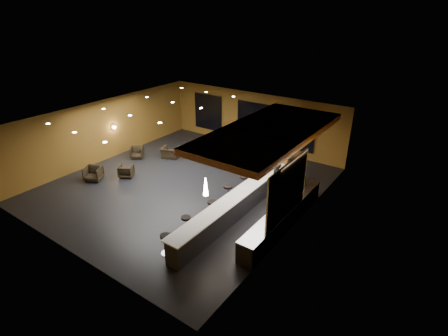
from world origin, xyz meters
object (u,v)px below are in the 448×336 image
Objects in this scene: column at (285,147)px; armchair_b at (126,171)px; staff_b at (291,174)px; staff_a at (277,179)px; armchair_d at (170,152)px; pendant_1 at (243,163)px; armchair_c at (137,152)px; bar_stool_1 at (186,223)px; bar_stool_3 at (228,192)px; armchair_a at (93,173)px; pendant_2 at (271,145)px; pendant_0 at (206,187)px; bar_stool_4 at (244,182)px; bar_stool_2 at (212,207)px; staff_c at (300,182)px; bar_stool_0 at (166,242)px; bar_stool_5 at (259,173)px; bar_counter at (235,207)px; prep_counter at (283,218)px.

armchair_b is (-6.87, -4.69, -1.42)m from column.
staff_b is (0.81, -0.93, -0.96)m from column.
armchair_d is (-7.25, 0.38, -0.50)m from staff_a.
column is 4.14m from pendant_1.
armchair_c is (-1.45, 2.06, 0.01)m from armchair_b.
bar_stool_3 reaches higher than bar_stool_1.
pendant_1 is 8.39m from armchair_a.
pendant_2 is 7.02m from armchair_d.
bar_stool_4 is at bearing 102.78° from pendant_0.
armchair_b is (-7.69, -3.76, -0.46)m from staff_b.
column is 5.00× the size of pendant_1.
staff_a is 3.67m from bar_stool_2.
bar_stool_1 is at bearing 128.47° from armchair_b.
staff_c is 5.72m from bar_stool_1.
bar_stool_2 is (5.97, -3.80, 0.20)m from armchair_d.
pendant_2 is 0.70× the size of armchair_d.
staff_a is 2.01× the size of bar_stool_0.
column reaches higher than bar_stool_0.
column is 1.89m from bar_stool_5.
armchair_b is at bearing 174.68° from bar_stool_2.
staff_b is at bearing 58.32° from bar_stool_3.
bar_stool_5 is at bearing 162.02° from staff_a.
bar_stool_0 is (-0.70, -6.51, -1.82)m from pendant_2.
staff_a is at bearing 79.18° from bar_counter.
staff_b is at bearing 0.65° from armchair_a.
staff_a is at bearing -32.59° from armchair_c.
bar_stool_0 is at bearing 110.11° from armchair_d.
bar_stool_5 reaches higher than armchair_d.
bar_stool_2 is (-0.75, -5.26, -1.22)m from column.
armchair_c is at bearing -172.99° from pendant_2.
staff_a is 1.92× the size of bar_stool_3.
pendant_0 reaches higher than armchair_b.
bar_counter is 8.01× the size of armchair_d.
staff_c is 2.20× the size of armchair_a.
armchair_d is 1.20× the size of bar_stool_5.
pendant_0 reaches higher than armchair_a.
armchair_c is 0.89× the size of bar_stool_5.
bar_counter is 4.77m from column.
pendant_0 reaches higher than bar_stool_3.
column is 2.12× the size of staff_a.
armchair_b is at bearing -171.34° from bar_stool_3.
pendant_1 is at bearing 57.17° from bar_stool_2.
bar_stool_4 is at bearing 92.49° from bar_stool_0.
armchair_d is at bearing 154.89° from bar_counter.
prep_counter reaches higher than bar_stool_2.
pendant_1 is at bearing -47.76° from armchair_c.
bar_stool_5 is (-0.08, 6.90, 0.01)m from bar_stool_0.
staff_c is at bearing 167.46° from armchair_b.
armchair_a is (-9.94, -1.84, -0.06)m from prep_counter.
staff_c is 2.25× the size of bar_stool_1.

